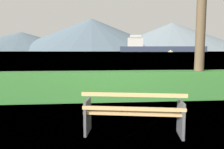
% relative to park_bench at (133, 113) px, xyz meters
% --- Properties ---
extents(ground_plane, '(1400.00, 1400.00, 0.00)m').
position_rel_park_bench_xyz_m(ground_plane, '(0.01, 0.06, -0.43)').
color(ground_plane, olive).
extents(water_surface, '(620.00, 620.00, 0.00)m').
position_rel_park_bench_xyz_m(water_surface, '(0.01, 308.85, -0.43)').
color(water_surface, '#7A99A8').
rests_on(water_surface, ground_plane).
extents(park_bench, '(1.94, 0.90, 0.87)m').
position_rel_park_bench_xyz_m(park_bench, '(0.00, 0.00, 0.00)').
color(park_bench, tan).
rests_on(park_bench, ground_plane).
extents(hedge_row, '(10.29, 0.73, 0.94)m').
position_rel_park_bench_xyz_m(hedge_row, '(0.01, 3.07, 0.04)').
color(hedge_row, '#387A33').
rests_on(hedge_row, ground_plane).
extents(cargo_ship_large, '(109.18, 31.06, 21.15)m').
position_rel_park_bench_xyz_m(cargo_ship_large, '(81.47, 277.74, 5.48)').
color(cargo_ship_large, '#2D384C').
rests_on(cargo_ship_large, water_surface).
extents(tender_far, '(4.91, 2.82, 2.05)m').
position_rel_park_bench_xyz_m(tender_far, '(85.74, 234.90, 0.31)').
color(tender_far, gold).
rests_on(tender_far, water_surface).
extents(distant_hills, '(774.31, 426.13, 87.16)m').
position_rel_park_bench_xyz_m(distant_hills, '(40.01, 600.28, 37.69)').
color(distant_hills, slate).
rests_on(distant_hills, ground_plane).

